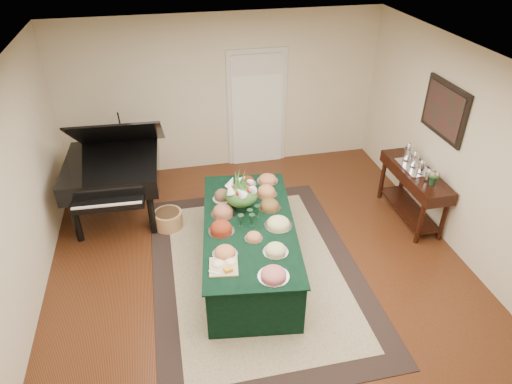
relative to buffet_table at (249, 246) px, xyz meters
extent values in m
plane|color=black|center=(0.14, -0.09, -0.37)|extent=(6.00, 6.00, 0.00)
cube|color=black|center=(0.07, -0.07, -0.36)|extent=(2.70, 3.77, 0.01)
cube|color=beige|center=(0.07, -0.07, -0.36)|extent=(2.16, 3.24, 0.01)
cube|color=silver|center=(0.74, 2.89, 0.68)|extent=(1.05, 0.04, 2.10)
cube|color=white|center=(0.74, 2.87, 0.63)|extent=(0.90, 0.06, 2.00)
cube|color=black|center=(0.00, 0.00, -0.01)|extent=(1.39, 2.48, 0.71)
cube|color=black|center=(0.00, 0.00, 0.35)|extent=(1.45, 2.54, 0.02)
cylinder|color=silver|center=(0.07, -1.00, 0.37)|extent=(0.34, 0.34, 0.01)
ellipsoid|color=#D26B69|center=(0.07, -1.00, 0.41)|extent=(0.28, 0.28, 0.07)
cylinder|color=silver|center=(-0.39, -0.52, 0.37)|extent=(0.29, 0.29, 0.01)
ellipsoid|color=#D6804C|center=(-0.39, -0.52, 0.41)|extent=(0.24, 0.24, 0.07)
cylinder|color=silver|center=(0.15, 0.93, 0.37)|extent=(0.28, 0.28, 0.01)
ellipsoid|color=maroon|center=(0.15, 0.93, 0.41)|extent=(0.23, 0.23, 0.08)
cylinder|color=#AFB9B0|center=(-0.25, 0.62, 0.37)|extent=(0.25, 0.25, 0.01)
ellipsoid|color=brown|center=(-0.25, 0.62, 0.43)|extent=(0.21, 0.21, 0.10)
cylinder|color=silver|center=(-0.29, 0.27, 0.37)|extent=(0.32, 0.32, 0.01)
ellipsoid|color=#B36547|center=(-0.29, 0.27, 0.42)|extent=(0.26, 0.26, 0.09)
cylinder|color=silver|center=(-0.37, -0.08, 0.37)|extent=(0.33, 0.33, 0.01)
ellipsoid|color=maroon|center=(-0.37, -0.08, 0.42)|extent=(0.27, 0.27, 0.10)
cylinder|color=silver|center=(0.47, 0.95, 0.37)|extent=(0.31, 0.31, 0.01)
ellipsoid|color=#D6804C|center=(0.47, 0.95, 0.41)|extent=(0.25, 0.25, 0.07)
cylinder|color=silver|center=(-0.01, -0.31, 0.37)|extent=(0.22, 0.22, 0.01)
ellipsoid|color=#D6804C|center=(-0.01, -0.31, 0.40)|extent=(0.18, 0.18, 0.06)
cylinder|color=silver|center=(0.19, -0.61, 0.37)|extent=(0.30, 0.30, 0.01)
ellipsoid|color=#EBE193|center=(0.19, -0.61, 0.41)|extent=(0.24, 0.24, 0.07)
cylinder|color=silver|center=(0.33, 0.29, 0.37)|extent=(0.30, 0.30, 0.01)
ellipsoid|color=brown|center=(0.33, 0.29, 0.41)|extent=(0.25, 0.25, 0.08)
cylinder|color=silver|center=(0.36, 0.60, 0.37)|extent=(0.30, 0.30, 0.01)
ellipsoid|color=#D6804C|center=(0.36, 0.60, 0.42)|extent=(0.25, 0.25, 0.10)
cylinder|color=silver|center=(0.35, -0.12, 0.37)|extent=(0.35, 0.35, 0.01)
ellipsoid|color=#EBE193|center=(0.35, -0.12, 0.41)|extent=(0.29, 0.29, 0.08)
cube|color=tan|center=(-0.44, -0.74, 0.37)|extent=(0.35, 0.35, 0.02)
ellipsoid|color=#EAE3C5|center=(-0.49, -0.69, 0.42)|extent=(0.14, 0.14, 0.08)
ellipsoid|color=#EAE3C5|center=(-0.35, -0.69, 0.41)|extent=(0.12, 0.12, 0.07)
cube|color=orange|center=(-0.40, -0.82, 0.41)|extent=(0.10, 0.09, 0.05)
cylinder|color=black|center=(-0.03, 0.36, 0.44)|extent=(0.17, 0.17, 0.17)
ellipsoid|color=#305F26|center=(-0.03, 0.36, 0.56)|extent=(0.42, 0.42, 0.28)
cylinder|color=black|center=(-2.27, 1.09, -0.03)|extent=(0.10, 0.10, 0.67)
cylinder|color=black|center=(-1.23, 1.05, -0.03)|extent=(0.10, 0.10, 0.67)
cylinder|color=black|center=(-1.70, 2.27, -0.03)|extent=(0.10, 0.10, 0.67)
cube|color=black|center=(-1.73, 1.65, 0.44)|extent=(1.39, 1.48, 0.29)
cube|color=black|center=(-1.76, 0.84, 0.35)|extent=(0.96, 0.26, 0.10)
cube|color=black|center=(-1.57, 1.79, 0.94)|extent=(1.32, 1.09, 0.74)
cylinder|color=#A97344|center=(-1.00, 1.14, -0.24)|extent=(0.42, 0.42, 0.26)
cylinder|color=black|center=(2.45, 0.01, -0.04)|extent=(0.07, 0.07, 0.65)
cylinder|color=black|center=(2.81, 0.01, -0.04)|extent=(0.07, 0.07, 0.65)
cylinder|color=black|center=(2.45, 1.22, -0.04)|extent=(0.07, 0.07, 0.65)
cylinder|color=black|center=(2.81, 1.22, -0.04)|extent=(0.07, 0.07, 0.65)
cube|color=black|center=(2.63, 0.61, 0.37)|extent=(0.45, 1.43, 0.18)
cube|color=black|center=(2.63, 0.61, -0.22)|extent=(0.38, 1.26, 0.03)
cube|color=silver|center=(2.63, 0.71, 0.47)|extent=(0.34, 0.58, 0.02)
cylinder|color=black|center=(2.63, 0.21, 0.52)|extent=(0.08, 0.08, 0.12)
ellipsoid|color=#C88194|center=(2.63, 0.21, 0.63)|extent=(0.18, 0.18, 0.12)
cube|color=black|center=(2.86, 0.61, 1.38)|extent=(0.04, 0.95, 0.75)
cube|color=#4D141F|center=(2.83, 0.61, 1.38)|extent=(0.01, 0.82, 0.62)
camera|label=1|loc=(-0.90, -4.52, 3.80)|focal=32.00mm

